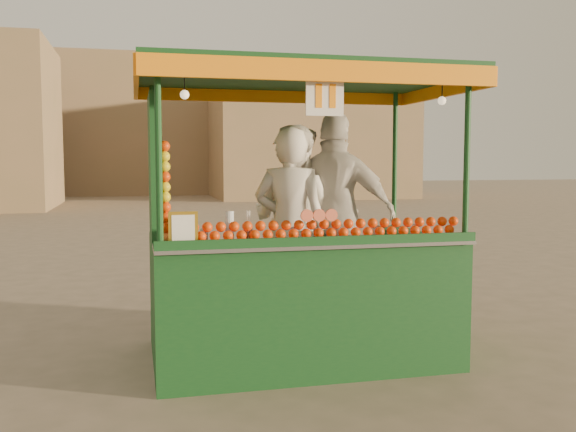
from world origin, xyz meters
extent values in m
plane|color=#6D614E|center=(0.00, 0.00, 0.00)|extent=(90.00, 90.00, 0.00)
cube|color=#8A6A4F|center=(7.00, 24.00, 2.50)|extent=(9.00, 6.00, 5.00)
cube|color=#8A6A4F|center=(-2.00, 30.00, 3.50)|extent=(14.00, 7.00, 7.00)
cube|color=#103C19|center=(0.31, 0.08, 0.15)|extent=(2.54, 1.56, 0.29)
cylinder|color=black|center=(-0.57, 0.08, 0.18)|extent=(0.35, 0.10, 0.35)
cylinder|color=black|center=(1.19, 0.08, 0.18)|extent=(0.35, 0.10, 0.35)
cube|color=#103C19|center=(0.31, -0.55, 0.68)|extent=(2.54, 0.29, 0.78)
cube|color=#103C19|center=(-0.81, 0.18, 0.68)|extent=(0.29, 1.27, 0.78)
cube|color=#103C19|center=(1.43, 0.18, 0.68)|extent=(0.29, 1.27, 0.78)
cube|color=#B2B2B7|center=(0.31, -0.52, 1.09)|extent=(2.54, 0.45, 0.03)
cylinder|color=#103C19|center=(-0.91, -0.65, 1.76)|extent=(0.05, 0.05, 1.37)
cylinder|color=#103C19|center=(1.53, -0.65, 1.76)|extent=(0.05, 0.05, 1.37)
cylinder|color=#103C19|center=(-0.91, 0.82, 1.76)|extent=(0.05, 0.05, 1.37)
cylinder|color=#103C19|center=(1.53, 0.82, 1.76)|extent=(0.05, 0.05, 1.37)
cube|color=#103C19|center=(0.31, 0.08, 2.48)|extent=(2.73, 1.76, 0.08)
cube|color=orange|center=(0.31, -0.79, 2.40)|extent=(2.73, 0.04, 0.16)
cube|color=orange|center=(0.31, 0.96, 2.40)|extent=(2.73, 0.04, 0.16)
cube|color=orange|center=(-1.06, 0.08, 2.40)|extent=(0.04, 1.76, 0.16)
cube|color=orange|center=(1.68, 0.08, 2.40)|extent=(0.04, 1.76, 0.16)
cylinder|color=#E66446|center=(0.29, -0.65, 1.33)|extent=(0.10, 0.02, 0.10)
cube|color=gold|center=(-0.74, -0.65, 1.24)|extent=(0.21, 0.02, 0.27)
cube|color=white|center=(0.31, -0.72, 2.23)|extent=(0.29, 0.01, 0.29)
sphere|color=#FFE5B2|center=(-0.71, -0.58, 2.23)|extent=(0.07, 0.07, 0.07)
sphere|color=#FFE5B2|center=(1.34, -0.58, 2.23)|extent=(0.07, 0.07, 0.07)
imported|color=silver|center=(0.24, 0.06, 1.16)|extent=(0.74, 0.63, 1.74)
imported|color=white|center=(0.35, 0.43, 1.18)|extent=(1.09, 1.09, 1.78)
imported|color=silver|center=(0.74, 0.32, 1.24)|extent=(1.19, 0.97, 1.90)
camera|label=1|loc=(-1.08, -5.31, 1.75)|focal=39.58mm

